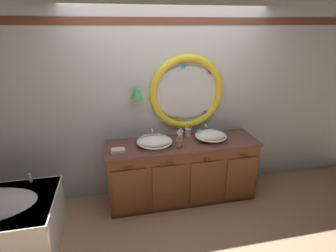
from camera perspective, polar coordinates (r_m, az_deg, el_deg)
The scene contains 11 objects.
ground_plane at distance 3.62m, azimuth 2.20°, elevation -17.79°, with size 14.00×14.00×0.00m, color tan.
back_wall_assembly at distance 3.52m, azimuth 0.45°, elevation 5.33°, with size 6.40×0.26×2.60m.
vanity_counter at distance 3.62m, azimuth 3.08°, elevation -9.63°, with size 1.99×0.60×0.85m.
sink_basin_left at distance 3.30m, azimuth -2.96°, elevation -3.40°, with size 0.45×0.45×0.11m.
sink_basin_right at distance 3.48m, azimuth 9.33°, elevation -2.14°, with size 0.41×0.41×0.13m.
faucet_set_left at distance 3.50m, azimuth -3.54°, elevation -1.90°, with size 0.24×0.13×0.14m.
faucet_set_right at distance 3.68m, azimuth 8.08°, elevation -0.93°, with size 0.23×0.11×0.15m.
toothbrush_holder_left at distance 3.25m, azimuth 2.43°, elevation -3.73°, with size 0.09×0.09×0.22m.
toothbrush_holder_right at distance 3.60m, azimuth 4.41°, elevation -1.23°, with size 0.09×0.09×0.20m.
soap_dispenser at distance 3.49m, azimuth 2.78°, elevation -1.85°, with size 0.06×0.07×0.15m.
folded_hand_towel at distance 3.20m, azimuth -10.87°, elevation -5.32°, with size 0.17×0.12×0.04m.
Camera 1 is at (-0.71, -2.72, 2.28)m, focal length 27.91 mm.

